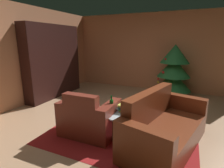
% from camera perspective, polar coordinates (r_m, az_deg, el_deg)
% --- Properties ---
extents(ground_plane, '(7.32, 7.32, 0.00)m').
position_cam_1_polar(ground_plane, '(3.52, 2.45, -13.84)').
color(ground_plane, tan).
extents(wall_back, '(5.55, 0.06, 2.50)m').
position_cam_1_polar(wall_back, '(6.09, 13.41, 9.98)').
color(wall_back, '#CA7E54').
rests_on(wall_back, ground).
extents(wall_left, '(0.06, 6.22, 2.50)m').
position_cam_1_polar(wall_left, '(4.85, -29.44, 7.62)').
color(wall_left, '#CA7E54').
rests_on(wall_left, ground).
extents(area_rug, '(2.56, 1.86, 0.01)m').
position_cam_1_polar(area_rug, '(3.30, 2.75, -15.74)').
color(area_rug, maroon).
rests_on(area_rug, ground).
extents(bookshelf_unit, '(0.35, 1.99, 2.07)m').
position_cam_1_polar(bookshelf_unit, '(5.53, -17.31, 6.63)').
color(bookshelf_unit, black).
rests_on(bookshelf_unit, ground).
extents(armchair_red, '(0.96, 0.70, 0.81)m').
position_cam_1_polar(armchair_red, '(3.21, -7.44, -10.96)').
color(armchair_red, maroon).
rests_on(armchair_red, ground).
extents(couch_red, '(1.20, 1.85, 0.86)m').
position_cam_1_polar(couch_red, '(2.97, 16.30, -13.57)').
color(couch_red, maroon).
rests_on(couch_red, ground).
extents(coffee_table, '(0.69, 0.69, 0.46)m').
position_cam_1_polar(coffee_table, '(3.04, 3.42, -9.93)').
color(coffee_table, black).
rests_on(coffee_table, ground).
extents(book_stack_on_table, '(0.22, 0.18, 0.13)m').
position_cam_1_polar(book_stack_on_table, '(3.02, 3.97, -7.71)').
color(book_stack_on_table, '#DBC84D').
rests_on(book_stack_on_table, coffee_table).
extents(bottle_on_table, '(0.06, 0.06, 0.30)m').
position_cam_1_polar(bottle_on_table, '(2.98, -0.19, -7.02)').
color(bottle_on_table, '#11621D').
rests_on(bottle_on_table, coffee_table).
extents(decorated_tree, '(1.06, 1.06, 1.53)m').
position_cam_1_polar(decorated_tree, '(5.52, 19.34, 4.36)').
color(decorated_tree, brown).
rests_on(decorated_tree, ground).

